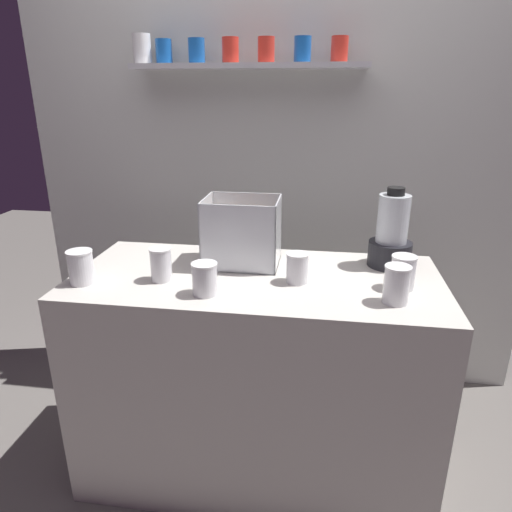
{
  "coord_description": "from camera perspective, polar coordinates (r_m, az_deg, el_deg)",
  "views": [
    {
      "loc": [
        0.24,
        -1.6,
        1.57
      ],
      "look_at": [
        0.0,
        0.0,
        0.98
      ],
      "focal_mm": 32.09,
      "sensor_mm": 36.0,
      "label": 1
    }
  ],
  "objects": [
    {
      "name": "juice_cup_carrot_middle",
      "position": [
        1.58,
        -6.41,
        -3.02
      ],
      "size": [
        0.09,
        0.09,
        0.11
      ],
      "color": "white",
      "rests_on": "counter"
    },
    {
      "name": "ground_plane",
      "position": [
        2.25,
        0.0,
        -24.15
      ],
      "size": [
        8.0,
        8.0,
        0.0
      ],
      "primitive_type": "plane",
      "color": "slate"
    },
    {
      "name": "juice_cup_pomegranate_rightmost",
      "position": [
        1.7,
        17.82,
        -2.19
      ],
      "size": [
        0.09,
        0.09,
        0.12
      ],
      "color": "white",
      "rests_on": "counter"
    },
    {
      "name": "carrot_display_bin",
      "position": [
        1.84,
        -1.57,
        1.51
      ],
      "size": [
        0.29,
        0.23,
        0.27
      ],
      "color": "white",
      "rests_on": "counter"
    },
    {
      "name": "blender_pitcher",
      "position": [
        1.88,
        16.51,
        2.41
      ],
      "size": [
        0.17,
        0.17,
        0.32
      ],
      "color": "black",
      "rests_on": "counter"
    },
    {
      "name": "juice_cup_orange_right",
      "position": [
        1.68,
        5.14,
        -1.71
      ],
      "size": [
        0.08,
        0.08,
        0.11
      ],
      "color": "white",
      "rests_on": "counter"
    },
    {
      "name": "juice_cup_mango_left",
      "position": [
        1.72,
        -11.73,
        -1.31
      ],
      "size": [
        0.08,
        0.08,
        0.13
      ],
      "color": "white",
      "rests_on": "counter"
    },
    {
      "name": "juice_cup_mango_far_left",
      "position": [
        1.78,
        -20.96,
        -1.49
      ],
      "size": [
        0.09,
        0.09,
        0.12
      ],
      "color": "white",
      "rests_on": "counter"
    },
    {
      "name": "juice_cup_carrot_far_right",
      "position": [
        1.58,
        17.08,
        -3.62
      ],
      "size": [
        0.09,
        0.09,
        0.13
      ],
      "color": "white",
      "rests_on": "counter"
    },
    {
      "name": "back_wall_unit",
      "position": [
        2.39,
        2.59,
        12.78
      ],
      "size": [
        2.6,
        0.24,
        2.5
      ],
      "color": "silver",
      "rests_on": "ground_plane"
    },
    {
      "name": "counter",
      "position": [
        1.96,
        0.0,
        -14.69
      ],
      "size": [
        1.4,
        0.64,
        0.9
      ],
      "primitive_type": "cube",
      "color": "beige",
      "rests_on": "ground_plane"
    }
  ]
}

